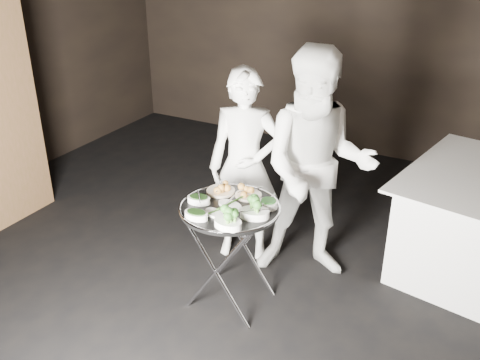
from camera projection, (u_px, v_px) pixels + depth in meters
The scene contains 16 objects.
floor at pixel (197, 307), 4.02m from camera, with size 6.00×7.00×0.05m, color black.
wall_back at pixel (357, 27), 6.15m from camera, with size 6.00×0.05×3.00m, color black.
tray_stand at pixel (230, 251), 3.86m from camera, with size 0.54×0.46×0.79m.
serving_tray at pixel (230, 208), 3.71m from camera, with size 0.71×0.71×0.04m.
potato_plate_a at pixel (221, 188), 3.89m from camera, with size 0.21×0.21×0.08m.
potato_plate_b at pixel (248, 192), 3.83m from camera, with size 0.19×0.19×0.07m.
greens_bowl at pixel (268, 203), 3.68m from camera, with size 0.13×0.13×0.08m.
asparagus_plate_a at pixel (230, 204), 3.70m from camera, with size 0.22×0.15×0.04m.
asparagus_plate_b at pixel (214, 212), 3.60m from camera, with size 0.19×0.15×0.03m.
spinach_bowl_a at pixel (199, 199), 3.74m from camera, with size 0.18×0.13×0.07m.
spinach_bowl_b at pixel (196, 214), 3.55m from camera, with size 0.17×0.11×0.07m.
broccoli_bowl_a at pixel (255, 212), 3.56m from camera, with size 0.23×0.20×0.08m.
broccoli_bowl_b at pixel (228, 222), 3.44m from camera, with size 0.21×0.16×0.08m.
serving_utensils at pixel (237, 197), 3.73m from camera, with size 0.59×0.42×0.01m.
waiter_left at pixel (245, 167), 4.31m from camera, with size 0.59×0.39×1.61m, color white.
waiter_right at pixel (317, 168), 4.02m from camera, with size 0.89×0.70×1.84m, color white.
Camera 1 is at (1.81, -2.67, 2.58)m, focal length 40.00 mm.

